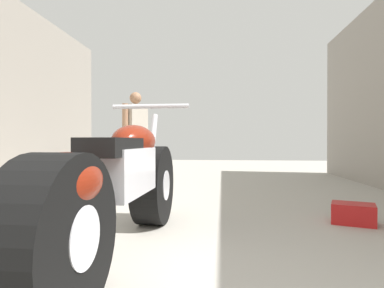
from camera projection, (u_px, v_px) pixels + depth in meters
name	position (u px, v px, depth m)	size (l,w,h in m)	color
ground_plane	(186.00, 206.00, 3.50)	(16.91, 16.91, 0.00)	#A8A399
motorcycle_maroon_cruiser	(120.00, 188.00, 1.95)	(0.64, 2.16, 1.01)	black
mechanic_in_blue	(136.00, 130.00, 5.89)	(0.40, 0.61, 1.60)	#2D3851
red_toolbox	(353.00, 214.00, 2.74)	(0.34, 0.23, 0.17)	#B21919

